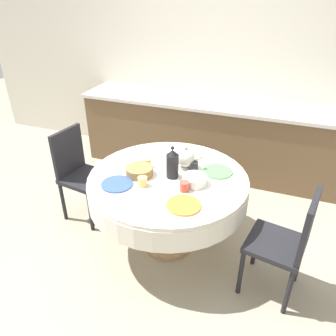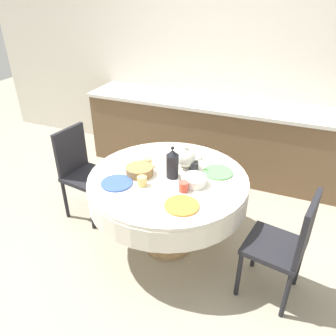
{
  "view_description": "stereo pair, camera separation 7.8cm",
  "coord_description": "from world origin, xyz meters",
  "px_view_note": "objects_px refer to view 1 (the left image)",
  "views": [
    {
      "loc": [
        0.81,
        -2.15,
        2.14
      ],
      "look_at": [
        0.0,
        0.0,
        0.82
      ],
      "focal_mm": 35.0,
      "sensor_mm": 36.0,
      "label": 1
    },
    {
      "loc": [
        0.88,
        -2.12,
        2.14
      ],
      "look_at": [
        0.0,
        0.0,
        0.82
      ],
      "focal_mm": 35.0,
      "sensor_mm": 36.0,
      "label": 2
    }
  ],
  "objects_px": {
    "teapot": "(186,158)",
    "chair_left": "(288,240)",
    "coffee_carafe": "(172,164)",
    "chair_right": "(79,170)"
  },
  "relations": [
    {
      "from": "chair_right",
      "to": "coffee_carafe",
      "type": "xyz_separation_m",
      "value": [
        1.03,
        -0.14,
        0.34
      ]
    },
    {
      "from": "teapot",
      "to": "coffee_carafe",
      "type": "bearing_deg",
      "value": -105.88
    },
    {
      "from": "chair_left",
      "to": "teapot",
      "type": "xyz_separation_m",
      "value": [
        -0.9,
        0.38,
        0.31
      ]
    },
    {
      "from": "coffee_carafe",
      "to": "chair_right",
      "type": "bearing_deg",
      "value": 172.48
    },
    {
      "from": "teapot",
      "to": "chair_left",
      "type": "bearing_deg",
      "value": -22.82
    },
    {
      "from": "chair_left",
      "to": "teapot",
      "type": "bearing_deg",
      "value": 77.75
    },
    {
      "from": "chair_left",
      "to": "coffee_carafe",
      "type": "xyz_separation_m",
      "value": [
        -0.95,
        0.19,
        0.34
      ]
    },
    {
      "from": "chair_right",
      "to": "coffee_carafe",
      "type": "relative_size",
      "value": 3.32
    },
    {
      "from": "coffee_carafe",
      "to": "teapot",
      "type": "distance_m",
      "value": 0.2
    },
    {
      "from": "chair_left",
      "to": "teapot",
      "type": "distance_m",
      "value": 1.03
    }
  ]
}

